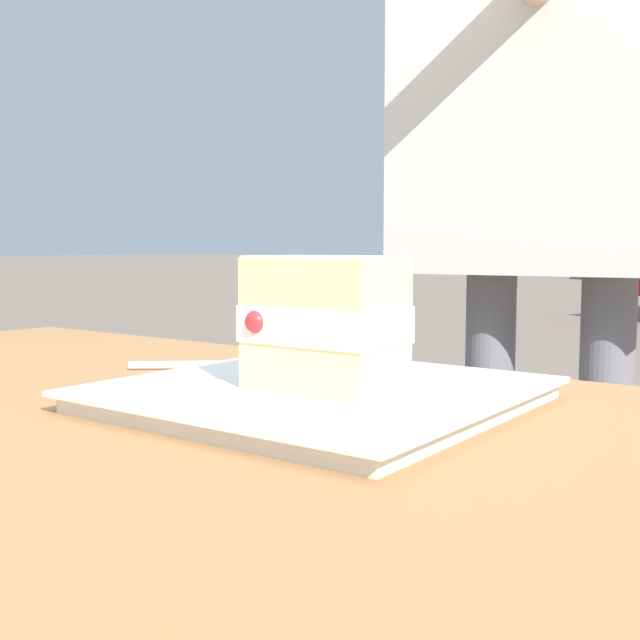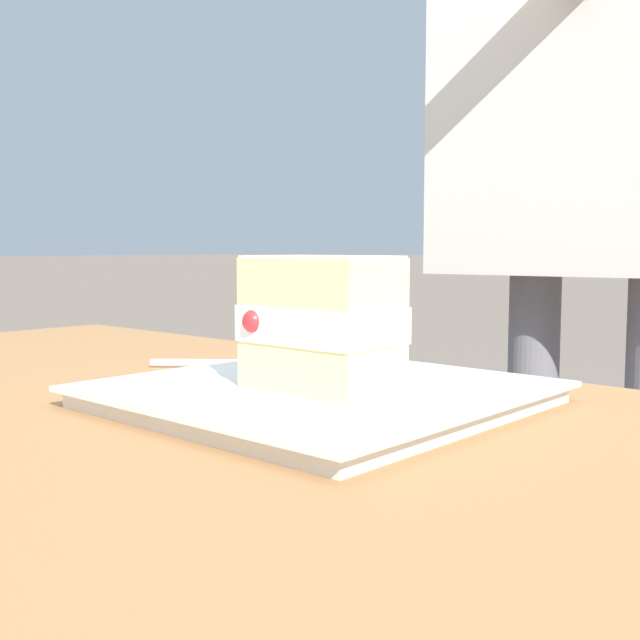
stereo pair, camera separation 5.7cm
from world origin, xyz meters
name	(u,v)px [view 2 (the right image)]	position (x,y,z in m)	size (l,w,h in m)	color
dessert_plate	(320,394)	(0.05, -0.17, 0.74)	(0.28, 0.28, 0.02)	white
cake_slice	(321,323)	(0.04, -0.16, 0.80)	(0.11, 0.08, 0.10)	#EAD18C
dessert_fork	(250,363)	(0.23, -0.26, 0.74)	(0.14, 0.12, 0.01)	silver
diner_person	(599,83)	(0.11, -0.81, 1.08)	(0.46, 0.58, 1.61)	slate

